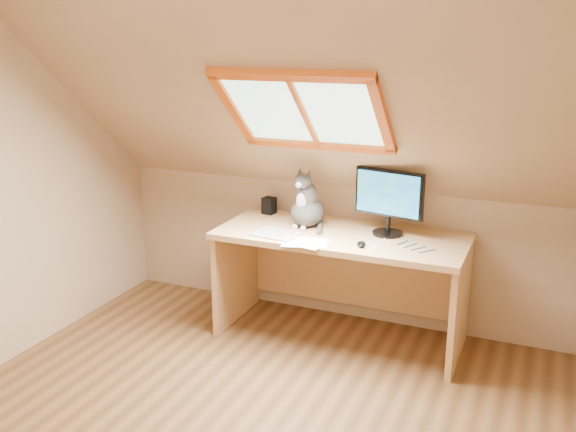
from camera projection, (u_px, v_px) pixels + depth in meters
The scene contains 9 objects.
room_shell at pixel (212, 181), 2.90m from camera, with size 3.52×3.52×2.41m.
desk at pixel (344, 262), 4.46m from camera, with size 1.69×0.74×0.77m.
monitor at pixel (389, 198), 4.23m from camera, with size 0.48×0.20×0.44m.
cat at pixel (307, 205), 4.45m from camera, with size 0.28×0.31×0.42m.
desk_speaker at pixel (269, 206), 4.79m from camera, with size 0.09×0.09×0.12m, color black.
graphics_tablet at pixel (276, 234), 4.29m from camera, with size 0.30×0.22×0.01m, color #B2B2B7.
mouse at pixel (361, 244), 4.06m from camera, with size 0.06×0.10×0.03m, color black.
papers at pixel (304, 241), 4.17m from camera, with size 0.33×0.27×0.00m.
cables at pixel (399, 246), 4.07m from camera, with size 0.51×0.26×0.01m.
Camera 1 is at (1.43, -2.56, 2.09)m, focal length 40.00 mm.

